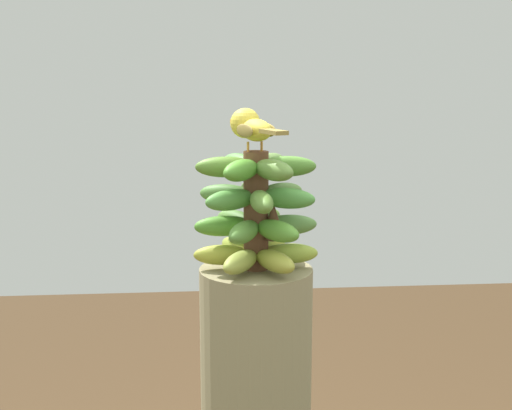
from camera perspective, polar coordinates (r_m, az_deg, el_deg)
banana_bunch at (r=1.41m, az=0.04°, el=-0.50°), size 0.26×0.25×0.24m
perched_bird at (r=1.41m, az=-0.46°, el=6.43°), size 0.10×0.21×0.08m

